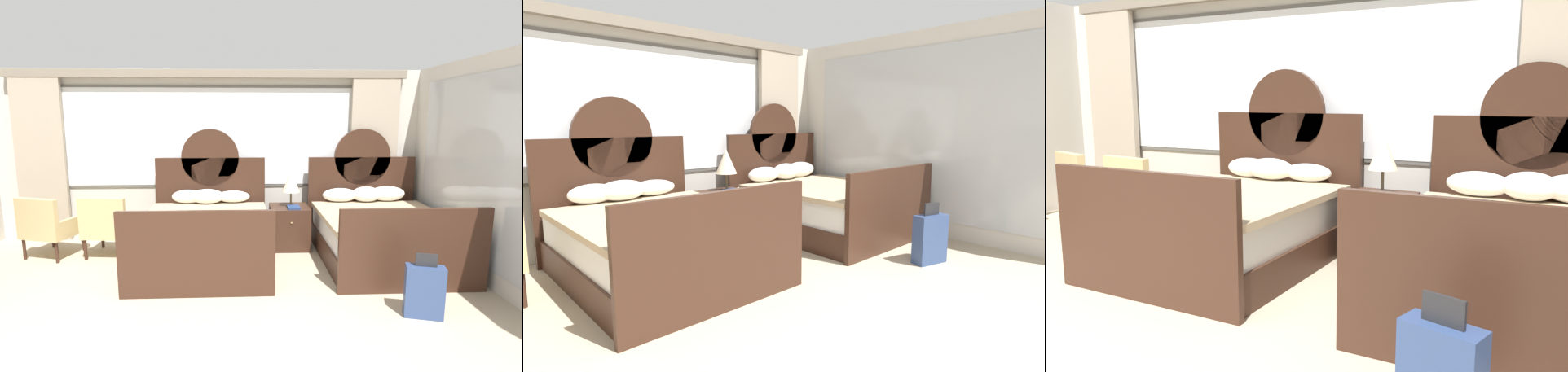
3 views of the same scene
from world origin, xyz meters
TOP-DOWN VIEW (x-y plane):
  - wall_back_window at (0.00, 4.06)m, footprint 6.74×0.22m
  - wall_right_mirror at (3.40, 1.76)m, footprint 0.08×4.66m
  - bed_near_window at (0.01, 2.85)m, footprint 1.71×2.15m
  - bed_near_mirror at (2.42, 2.86)m, footprint 1.71×2.15m
  - nightstand_between_beds at (1.22, 3.42)m, footprint 0.58×0.60m
  - table_lamp_on_nightstand at (1.24, 3.42)m, footprint 0.27×0.27m
  - book_on_nightstand at (1.26, 3.31)m, footprint 0.18×0.26m
  - suitcase_on_floor at (2.30, 1.20)m, footprint 0.40×0.25m

SIDE VIEW (x-z plane):
  - suitcase_on_floor at x=2.30m, z-range -0.06..0.60m
  - nightstand_between_beds at x=1.22m, z-range 0.00..0.63m
  - bed_near_window at x=0.01m, z-range -0.51..1.27m
  - bed_near_mirror at x=2.42m, z-range -0.50..1.28m
  - book_on_nightstand at x=1.26m, z-range 0.63..0.66m
  - table_lamp_on_nightstand at x=1.24m, z-range 0.74..1.28m
  - wall_right_mirror at x=3.40m, z-range 0.00..2.70m
  - wall_back_window at x=0.00m, z-range 0.08..2.78m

